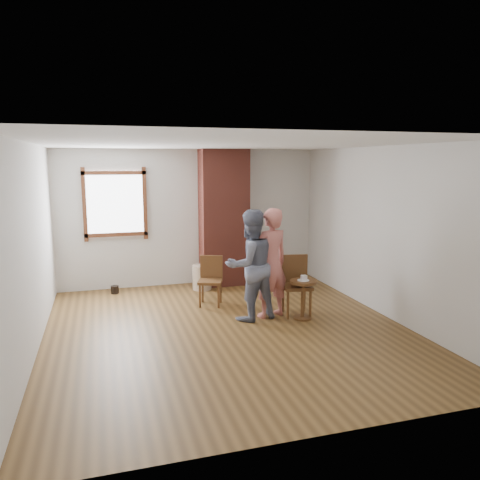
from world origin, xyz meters
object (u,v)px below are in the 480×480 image
at_px(dining_chair_right, 295,282).
at_px(man, 250,265).
at_px(person_pink, 270,263).
at_px(dining_chair_left, 211,278).
at_px(stoneware_crock, 202,277).
at_px(side_table, 303,293).

height_order(dining_chair_right, man, man).
distance_m(man, person_pink, 0.33).
relative_size(dining_chair_left, man, 0.49).
xyz_separation_m(dining_chair_right, person_pink, (-0.42, -0.01, 0.32)).
height_order(dining_chair_right, person_pink, person_pink).
relative_size(stoneware_crock, person_pink, 0.27).
bearing_deg(dining_chair_right, man, -168.17).
relative_size(stoneware_crock, side_table, 0.76).
distance_m(dining_chair_right, man, 0.82).
height_order(stoneware_crock, dining_chair_right, dining_chair_right).
xyz_separation_m(man, person_pink, (0.33, 0.03, 0.00)).
bearing_deg(side_table, person_pink, 149.06).
bearing_deg(side_table, dining_chair_right, 91.98).
relative_size(dining_chair_left, dining_chair_right, 0.88).
height_order(side_table, person_pink, person_pink).
bearing_deg(person_pink, man, -12.35).
xyz_separation_m(stoneware_crock, dining_chair_left, (-0.05, -0.95, 0.22)).
height_order(man, person_pink, person_pink).
bearing_deg(dining_chair_left, stoneware_crock, 107.64).
relative_size(dining_chair_left, side_table, 1.35).
distance_m(dining_chair_left, person_pink, 1.21).
xyz_separation_m(stoneware_crock, man, (0.35, -1.85, 0.61)).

